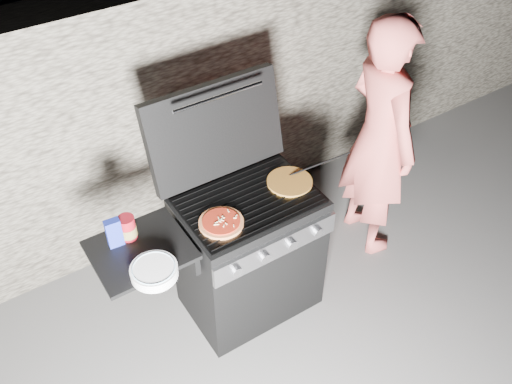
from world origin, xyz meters
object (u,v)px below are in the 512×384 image
person (379,139)px  pizza_topped (221,222)px  sauce_jar (127,228)px  gas_grill (214,271)px

person → pizza_topped: bearing=104.5°
sauce_jar → person: (1.74, -0.04, -0.10)m
gas_grill → sauce_jar: sauce_jar is taller
gas_grill → sauce_jar: 0.68m
pizza_topped → sauce_jar: bearing=157.7°
gas_grill → person: bearing=3.1°
pizza_topped → person: (1.28, 0.15, -0.05)m
pizza_topped → person: size_ratio=0.14×
gas_grill → sauce_jar: size_ratio=9.52×
gas_grill → person: 1.37m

